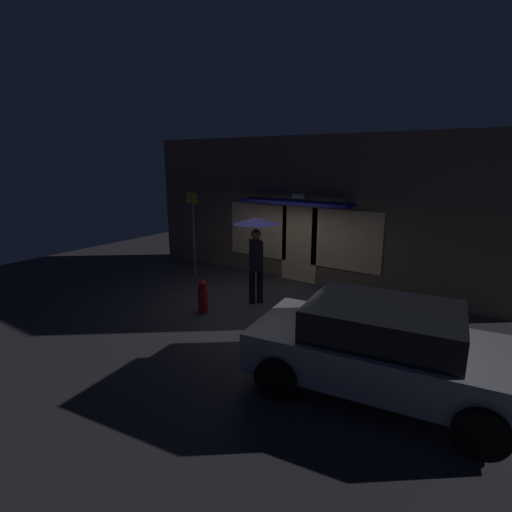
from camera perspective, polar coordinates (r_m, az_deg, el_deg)
name	(u,v)px	position (r m, az deg, el deg)	size (l,w,h in m)	color
ground_plane	(256,303)	(9.64, -0.03, -6.83)	(18.00, 18.00, 0.00)	#38353A
building_facade	(303,211)	(11.11, 6.85, 6.57)	(10.65, 1.00, 4.06)	brown
person_with_umbrella	(256,239)	(9.20, 0.01, 2.46)	(1.07, 1.07, 2.10)	black
parked_car	(381,347)	(6.24, 17.84, -12.53)	(4.04, 2.42, 1.35)	#A5A8AD
street_sign_post	(193,227)	(11.79, -9.14, 4.16)	(0.40, 0.07, 2.58)	#595B60
sidewalk_bollard	(258,270)	(11.17, 0.32, -2.02)	(0.21, 0.21, 0.70)	slate
fire_hydrant	(203,298)	(9.02, -7.76, -6.05)	(0.22, 0.22, 0.76)	#B21914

